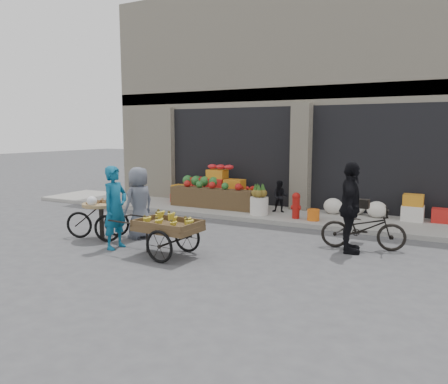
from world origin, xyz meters
The scene contains 15 objects.
ground centered at (0.00, 0.00, 0.00)m, with size 80.00×80.00×0.00m, color #424244.
sidewalk centered at (0.00, 4.10, 0.06)m, with size 18.00×2.20×0.12m, color gray.
building centered at (0.00, 8.03, 3.37)m, with size 14.00×6.45×7.00m.
fruit_display centered at (-2.48, 4.38, 0.67)m, with size 3.10×1.12×1.24m.
pineapple_bin centered at (-0.75, 3.60, 0.37)m, with size 0.52×0.52×0.50m, color silver.
fire_hydrant centered at (0.35, 3.55, 0.50)m, with size 0.22×0.22×0.71m.
orange_bucket centered at (0.85, 3.50, 0.27)m, with size 0.32×0.32×0.30m, color orange.
right_bay_goods centered at (2.61, 4.70, 0.41)m, with size 3.35×0.60×0.70m.
seated_person centered at (-0.35, 4.20, 0.58)m, with size 0.45×0.35×0.93m, color black.
banana_cart centered at (-0.91, -0.70, 0.65)m, with size 2.18×1.00×0.89m.
vendor_woman centered at (-2.19, -0.71, 0.88)m, with size 0.64×0.42×1.75m, color #10577C.
tricycle_cart centered at (-3.05, -0.24, 0.57)m, with size 1.45×1.08×0.95m.
vendor_grey centered at (-2.33, 0.25, 0.83)m, with size 0.81×0.53×1.66m, color slate.
bicycle centered at (2.45, 1.64, 0.45)m, with size 0.60×1.72×0.90m, color black.
cyclist centered at (2.25, 1.24, 0.93)m, with size 1.09×0.45×1.86m, color black.
Camera 1 is at (4.03, -7.64, 2.47)m, focal length 35.00 mm.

